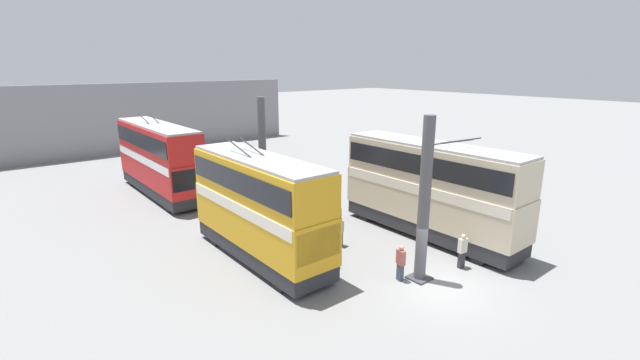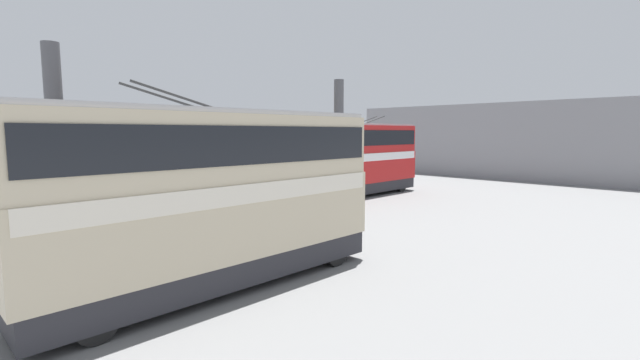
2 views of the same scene
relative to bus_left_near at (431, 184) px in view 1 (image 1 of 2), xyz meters
name	(u,v)px [view 1 (image 1 of 2)]	position (x,y,z in m)	size (l,w,h in m)	color
ground_plane	(439,288)	(-4.05, 4.49, -3.03)	(240.00, 240.00, 0.00)	slate
depot_back_wall	(142,117)	(35.69, 4.49, 0.75)	(0.50, 36.00, 7.55)	gray
support_column_near	(424,204)	(-2.98, 4.49, 0.57)	(0.93, 0.93, 7.45)	#4C4C51
support_column_far	(263,155)	(10.32, 4.49, 0.57)	(0.93, 0.93, 7.45)	#4C4C51
bus_left_near	(431,184)	(0.00, 0.00, 0.00)	(10.87, 2.54, 5.95)	black
bus_right_near	(260,203)	(3.35, 8.98, -0.06)	(9.28, 2.54, 5.86)	black
bus_right_far	(159,155)	(17.53, 8.98, -0.02)	(11.21, 2.54, 5.92)	black
person_aisle_foreground	(401,262)	(-2.51, 5.29, -2.13)	(0.47, 0.33, 1.69)	#384251
person_by_left_row	(462,250)	(-3.55, 2.06, -2.11)	(0.30, 0.45, 1.73)	#2D2D33
person_aisle_midway	(340,231)	(2.03, 4.88, -2.17)	(0.35, 0.47, 1.62)	#473D33
person_by_right_row	(330,249)	(0.46, 6.92, -2.09)	(0.32, 0.46, 1.76)	#384251
oil_drum	(337,215)	(4.96, 2.52, -2.60)	(0.57, 0.57, 0.85)	#424C56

